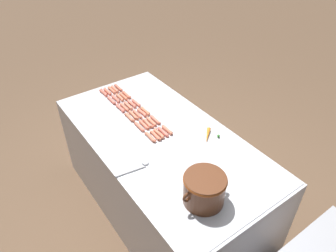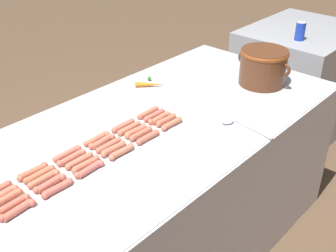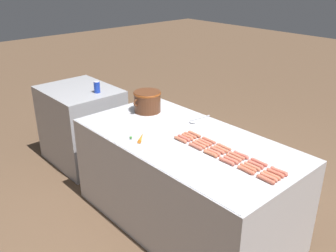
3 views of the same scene
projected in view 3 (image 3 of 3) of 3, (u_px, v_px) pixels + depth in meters
The scene contains 37 objects.
ground_plane at pixel (183, 220), 3.40m from camera, with size 20.00×20.00×0.00m, color brown.
griddle_counter at pixel (184, 181), 3.23m from camera, with size 1.00×1.97×0.85m.
back_cabinet at pixel (82, 125), 4.29m from camera, with size 0.72×0.89×0.90m, color #A0A0A4.
hot_dog_0 at pixel (266, 179), 2.44m from camera, with size 0.03×0.14×0.03m.
hot_dog_1 at pixel (246, 170), 2.55m from camera, with size 0.03×0.14×0.03m.
hot_dog_2 at pixel (227, 161), 2.66m from camera, with size 0.03×0.14×0.03m.
hot_dog_3 at pixel (211, 153), 2.77m from camera, with size 0.03×0.14×0.03m.
hot_dog_4 at pixel (195, 146), 2.88m from camera, with size 0.03×0.14×0.03m.
hot_dog_5 at pixel (180, 139), 3.00m from camera, with size 0.03×0.14×0.03m.
hot_dog_6 at pixel (269, 177), 2.47m from camera, with size 0.03×0.14×0.03m.
hot_dog_7 at pixel (248, 168), 2.58m from camera, with size 0.03×0.14×0.03m.
hot_dog_8 at pixel (231, 160), 2.68m from camera, with size 0.03×0.14×0.03m.
hot_dog_9 at pixel (214, 152), 2.80m from camera, with size 0.04×0.14×0.03m.
hot_dog_10 at pixel (199, 145), 2.91m from camera, with size 0.03×0.14×0.03m.
hot_dog_11 at pixel (184, 138), 3.02m from camera, with size 0.03×0.14×0.03m.
hot_dog_12 at pixel (272, 175), 2.49m from camera, with size 0.03×0.14×0.03m.
hot_dog_13 at pixel (252, 166), 2.60m from camera, with size 0.03×0.14×0.03m.
hot_dog_14 at pixel (234, 158), 2.71m from camera, with size 0.03×0.14×0.03m.
hot_dog_15 at pixel (217, 150), 2.82m from camera, with size 0.03×0.14×0.03m.
hot_dog_16 at pixel (202, 143), 2.93m from camera, with size 0.04×0.14×0.03m.
hot_dog_17 at pixel (188, 137), 3.04m from camera, with size 0.03×0.14×0.03m.
hot_dog_18 at pixel (275, 173), 2.51m from camera, with size 0.03×0.14×0.03m.
hot_dog_19 at pixel (256, 164), 2.62m from camera, with size 0.03×0.14×0.03m.
hot_dog_20 at pixel (237, 156), 2.74m from camera, with size 0.03×0.14×0.03m.
hot_dog_21 at pixel (221, 149), 2.84m from camera, with size 0.03×0.14×0.03m.
hot_dog_22 at pixel (205, 142), 2.95m from camera, with size 0.03×0.14×0.03m.
hot_dog_23 at pixel (190, 135), 3.07m from camera, with size 0.03×0.14×0.03m.
hot_dog_24 at pixel (279, 171), 2.54m from camera, with size 0.04×0.14×0.03m.
hot_dog_25 at pixel (259, 162), 2.65m from camera, with size 0.03×0.14×0.03m.
hot_dog_26 at pixel (241, 155), 2.75m from camera, with size 0.03×0.14×0.03m.
hot_dog_27 at pixel (224, 147), 2.87m from camera, with size 0.03×0.14×0.03m.
hot_dog_28 at pixel (209, 140), 2.98m from camera, with size 0.03×0.14×0.03m.
hot_dog_29 at pixel (194, 134), 3.09m from camera, with size 0.03×0.14×0.03m.
bean_pot at pixel (147, 100), 3.57m from camera, with size 0.33×0.27×0.20m.
serving_spoon at pixel (195, 121), 3.38m from camera, with size 0.27×0.08×0.02m.
carrot at pixel (141, 137), 3.03m from camera, with size 0.15×0.14×0.03m.
soda_can at pixel (97, 87), 3.97m from camera, with size 0.07×0.07×0.12m.
Camera 3 is at (-1.95, -1.96, 2.17)m, focal length 39.23 mm.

